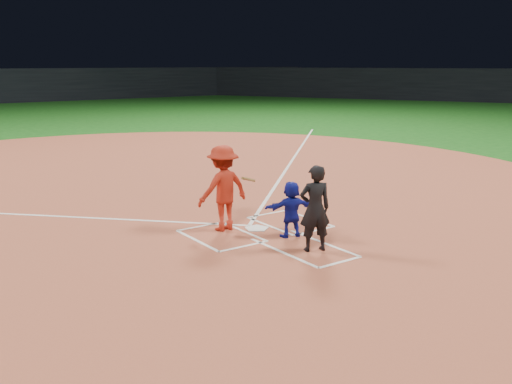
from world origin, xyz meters
TOP-DOWN VIEW (x-y plane):
  - ground at (0.00, 0.00)m, footprint 120.00×120.00m
  - home_plate_dirt at (0.00, 6.00)m, footprint 28.00×28.00m
  - stadium_wall_right at (42.00, 24.00)m, footprint 31.04×52.56m
  - home_plate at (0.00, 0.00)m, footprint 0.60×0.60m
  - catcher at (0.27, -0.93)m, footprint 1.22×0.65m
  - umpire at (0.06, -1.95)m, footprint 0.76×0.63m
  - chalk_markings at (0.00, 5.29)m, footprint 28.35×17.32m
  - batter_at_plate at (-0.66, 0.38)m, footprint 1.60×0.81m

SIDE VIEW (x-z plane):
  - ground at x=0.00m, z-range 0.00..0.00m
  - home_plate_dirt at x=0.00m, z-range 0.00..0.01m
  - chalk_markings at x=0.00m, z-range 0.01..0.02m
  - home_plate at x=0.00m, z-range 0.01..0.03m
  - catcher at x=0.27m, z-range 0.01..1.27m
  - umpire at x=0.06m, z-range 0.01..1.79m
  - batter_at_plate at x=-0.66m, z-range 0.01..1.97m
  - stadium_wall_right at x=42.00m, z-range 0.00..3.20m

